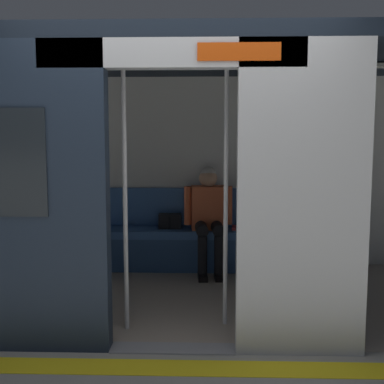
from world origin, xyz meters
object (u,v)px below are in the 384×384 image
(train_car, at_px, (175,137))
(grab_pole_door, at_px, (125,194))
(book, at_px, (238,228))
(grab_pole_far, at_px, (226,193))
(bench_seat, at_px, (186,239))
(handbag, at_px, (170,221))
(person_seated, at_px, (209,212))

(train_car, distance_m, grab_pole_door, 0.97)
(book, relative_size, grab_pole_far, 0.10)
(grab_pole_far, bearing_deg, grab_pole_door, 9.40)
(bench_seat, xyz_separation_m, grab_pole_far, (-0.40, 1.67, 0.74))
(handbag, height_order, grab_pole_far, grab_pole_far)
(bench_seat, xyz_separation_m, book, (-0.61, -0.05, 0.13))
(bench_seat, relative_size, grab_pole_door, 1.18)
(handbag, height_order, book, handbag)
(train_car, height_order, bench_seat, train_car)
(handbag, bearing_deg, bench_seat, 159.96)
(bench_seat, bearing_deg, person_seated, 168.83)
(train_car, bearing_deg, grab_pole_door, 66.76)
(book, distance_m, grab_pole_far, 1.84)
(train_car, xyz_separation_m, bench_seat, (-0.06, -1.01, -1.18))
(person_seated, xyz_separation_m, grab_pole_far, (-0.14, 1.62, 0.42))
(person_seated, distance_m, book, 0.41)
(train_car, distance_m, grab_pole_far, 0.92)
(person_seated, xyz_separation_m, grab_pole_door, (0.66, 1.75, 0.42))
(train_car, xyz_separation_m, grab_pole_far, (-0.46, 0.66, -0.44))
(grab_pole_door, relative_size, grab_pole_far, 1.00)
(book, bearing_deg, grab_pole_door, 64.64)
(bench_seat, relative_size, person_seated, 2.17)
(person_seated, relative_size, grab_pole_door, 0.54)
(person_seated, bearing_deg, grab_pole_door, 69.32)
(handbag, bearing_deg, person_seated, 165.03)
(bench_seat, bearing_deg, train_car, 86.69)
(grab_pole_door, height_order, grab_pole_far, same)
(person_seated, height_order, grab_pole_far, grab_pole_far)
(train_car, height_order, grab_pole_door, train_car)
(train_car, bearing_deg, handbag, -83.15)
(book, bearing_deg, handbag, 1.59)
(book, height_order, grab_pole_far, grab_pole_far)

